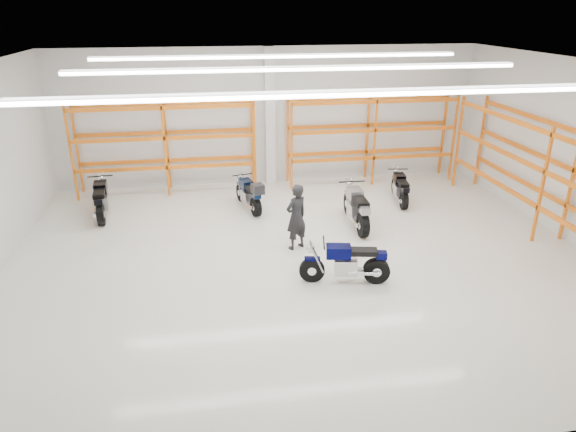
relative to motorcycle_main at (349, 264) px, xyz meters
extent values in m
plane|color=silver|center=(-0.77, 1.31, -0.46)|extent=(14.00, 14.00, 0.00)
cube|color=silver|center=(-0.77, 7.31, 1.79)|extent=(14.00, 0.02, 4.50)
cube|color=silver|center=(-0.77, -4.69, 1.79)|extent=(14.00, 0.02, 4.50)
cube|color=white|center=(-0.77, 1.31, 4.04)|extent=(14.00, 12.00, 0.02)
cube|color=white|center=(-0.77, -1.69, 3.94)|extent=(10.00, 0.22, 0.10)
cube|color=white|center=(-0.77, 1.81, 3.94)|extent=(10.00, 0.22, 0.10)
cube|color=white|center=(-0.77, 4.81, 3.94)|extent=(10.00, 0.22, 0.10)
cylinder|color=black|center=(-0.79, 0.16, -0.18)|extent=(0.58, 0.22, 0.57)
cylinder|color=black|center=(0.60, -0.12, -0.17)|extent=(0.61, 0.28, 0.58)
cylinder|color=silver|center=(-0.79, 0.16, -0.18)|extent=(0.21, 0.17, 0.19)
cylinder|color=silver|center=(0.60, -0.12, -0.17)|extent=(0.24, 0.23, 0.21)
cube|color=#02042F|center=(-0.79, 0.16, 0.11)|extent=(0.36, 0.20, 0.06)
cube|color=#B7B7BC|center=(-0.07, 0.02, -0.06)|extent=(0.55, 0.43, 0.36)
cube|color=#A5A5AA|center=(0.29, -0.05, -0.16)|extent=(0.67, 0.24, 0.08)
cube|color=#02042F|center=(-0.23, 0.05, 0.30)|extent=(0.58, 0.42, 0.26)
cube|color=black|center=(0.29, -0.05, 0.30)|extent=(0.66, 0.40, 0.11)
cube|color=#02042F|center=(0.67, -0.13, 0.22)|extent=(0.28, 0.25, 0.15)
cylinder|color=black|center=(-0.55, 0.11, 0.50)|extent=(0.16, 0.65, 0.03)
sphere|color=silver|center=(-0.82, 0.17, 0.35)|extent=(0.18, 0.18, 0.18)
cylinder|color=silver|center=(0.29, -0.21, -0.16)|extent=(0.71, 0.22, 0.08)
cylinder|color=black|center=(-6.07, 5.74, -0.15)|extent=(0.18, 0.62, 0.61)
cylinder|color=black|center=(-5.91, 4.23, -0.14)|extent=(0.25, 0.64, 0.63)
cylinder|color=silver|center=(-6.07, 5.74, -0.15)|extent=(0.16, 0.22, 0.20)
cylinder|color=silver|center=(-5.91, 4.23, -0.14)|extent=(0.22, 0.24, 0.22)
cube|color=black|center=(-6.07, 5.74, 0.15)|extent=(0.19, 0.38, 0.06)
cube|color=#B7B7BC|center=(-5.99, 4.95, -0.03)|extent=(0.42, 0.56, 0.39)
cube|color=#A5A5AA|center=(-5.95, 4.57, -0.13)|extent=(0.19, 0.72, 0.08)
cube|color=black|center=(-6.01, 5.14, 0.35)|extent=(0.40, 0.60, 0.28)
cube|color=black|center=(-5.95, 4.57, 0.35)|extent=(0.37, 0.70, 0.12)
cube|color=black|center=(-5.91, 4.15, 0.27)|extent=(0.25, 0.29, 0.16)
cylinder|color=black|center=(-6.04, 5.48, 0.58)|extent=(0.71, 0.11, 0.04)
sphere|color=silver|center=(-6.07, 5.78, 0.42)|extent=(0.19, 0.19, 0.19)
cylinder|color=silver|center=(-6.11, 4.51, -0.13)|extent=(0.17, 0.77, 0.09)
cylinder|color=black|center=(-1.94, 5.50, -0.18)|extent=(0.24, 0.56, 0.55)
cylinder|color=black|center=(-1.60, 4.18, -0.18)|extent=(0.30, 0.59, 0.56)
cylinder|color=silver|center=(-1.94, 5.50, -0.18)|extent=(0.17, 0.21, 0.18)
cylinder|color=silver|center=(-1.60, 4.18, -0.18)|extent=(0.23, 0.24, 0.20)
cube|color=#081737|center=(-1.94, 5.50, 0.09)|extent=(0.21, 0.35, 0.05)
cube|color=#B7B7BC|center=(-1.76, 4.82, -0.08)|extent=(0.44, 0.54, 0.35)
cube|color=#A5A5AA|center=(-1.67, 4.48, -0.17)|extent=(0.27, 0.64, 0.07)
cube|color=#081737|center=(-1.80, 4.97, 0.27)|extent=(0.43, 0.57, 0.26)
cube|color=black|center=(-1.67, 4.48, 0.27)|extent=(0.41, 0.65, 0.11)
cube|color=#081737|center=(-1.58, 4.11, 0.20)|extent=(0.25, 0.28, 0.15)
cylinder|color=black|center=(-1.88, 5.27, 0.47)|extent=(0.63, 0.19, 0.03)
sphere|color=silver|center=(-1.95, 5.54, 0.33)|extent=(0.17, 0.17, 0.17)
cylinder|color=silver|center=(-1.81, 4.41, -0.17)|extent=(0.25, 0.68, 0.08)
cube|color=black|center=(-1.55, 4.00, 0.43)|extent=(0.39, 0.41, 0.27)
cylinder|color=black|center=(1.08, 3.91, -0.14)|extent=(0.15, 0.64, 0.64)
cylinder|color=black|center=(1.04, 2.30, -0.13)|extent=(0.21, 0.67, 0.66)
cylinder|color=silver|center=(1.08, 3.91, -0.14)|extent=(0.16, 0.22, 0.21)
cylinder|color=silver|center=(1.04, 2.30, -0.13)|extent=(0.22, 0.24, 0.24)
cube|color=gray|center=(1.08, 3.91, 0.18)|extent=(0.17, 0.39, 0.06)
cube|color=#B7B7BC|center=(1.06, 3.07, -0.01)|extent=(0.40, 0.57, 0.41)
cube|color=#A5A5AA|center=(1.05, 2.67, -0.12)|extent=(0.15, 0.75, 0.09)
cube|color=gray|center=(1.07, 3.26, 0.40)|extent=(0.38, 0.61, 0.30)
cube|color=black|center=(1.05, 2.67, 0.40)|extent=(0.34, 0.71, 0.13)
cube|color=gray|center=(1.04, 2.22, 0.31)|extent=(0.24, 0.28, 0.17)
cylinder|color=black|center=(1.08, 3.63, 0.63)|extent=(0.75, 0.06, 0.04)
sphere|color=silver|center=(1.09, 3.95, 0.46)|extent=(0.20, 0.20, 0.20)
cylinder|color=silver|center=(0.88, 2.63, -0.12)|extent=(0.12, 0.80, 0.10)
cylinder|color=black|center=(3.04, 5.33, -0.19)|extent=(0.19, 0.55, 0.54)
cylinder|color=black|center=(2.84, 4.00, -0.18)|extent=(0.24, 0.57, 0.56)
cylinder|color=silver|center=(3.04, 5.33, -0.19)|extent=(0.15, 0.20, 0.18)
cylinder|color=silver|center=(2.84, 4.00, -0.18)|extent=(0.21, 0.22, 0.20)
cube|color=black|center=(3.04, 5.33, 0.08)|extent=(0.18, 0.34, 0.05)
cube|color=#B7B7BC|center=(2.93, 4.64, -0.08)|extent=(0.39, 0.51, 0.34)
cube|color=#A5A5AA|center=(2.88, 4.30, -0.17)|extent=(0.20, 0.64, 0.07)
cube|color=black|center=(2.96, 4.80, 0.26)|extent=(0.38, 0.54, 0.25)
cube|color=black|center=(2.88, 4.30, 0.26)|extent=(0.36, 0.63, 0.11)
cube|color=black|center=(2.83, 3.93, 0.19)|extent=(0.23, 0.26, 0.14)
cylinder|color=black|center=(3.00, 5.10, 0.46)|extent=(0.63, 0.13, 0.03)
sphere|color=silver|center=(3.04, 5.37, 0.31)|extent=(0.17, 0.17, 0.17)
cylinder|color=silver|center=(2.74, 4.29, -0.17)|extent=(0.18, 0.68, 0.08)
imported|color=black|center=(-0.83, 1.90, 0.39)|extent=(0.74, 0.66, 1.69)
cube|color=white|center=(-0.77, 7.13, 1.79)|extent=(0.32, 0.32, 4.50)
cube|color=orange|center=(-6.97, 7.19, 1.04)|extent=(0.07, 0.07, 3.00)
cube|color=orange|center=(-6.97, 6.39, 1.04)|extent=(0.07, 0.07, 3.00)
cube|color=orange|center=(-4.17, 7.19, 1.04)|extent=(0.07, 0.07, 3.00)
cube|color=orange|center=(-4.17, 6.39, 1.04)|extent=(0.07, 0.07, 3.00)
cube|color=orange|center=(-1.37, 7.19, 1.04)|extent=(0.07, 0.07, 3.00)
cube|color=orange|center=(-1.37, 6.39, 1.04)|extent=(0.07, 0.07, 3.00)
cube|color=orange|center=(-4.17, 7.19, 0.48)|extent=(5.60, 0.07, 0.12)
cube|color=orange|center=(-4.17, 6.39, 0.48)|extent=(5.60, 0.07, 0.12)
cube|color=orange|center=(-4.17, 7.19, 1.42)|extent=(5.60, 0.07, 0.12)
cube|color=orange|center=(-4.17, 6.39, 1.42)|extent=(5.60, 0.07, 0.12)
cube|color=orange|center=(-4.17, 7.19, 2.35)|extent=(5.60, 0.07, 0.12)
cube|color=orange|center=(-4.17, 6.39, 2.35)|extent=(5.60, 0.07, 0.12)
cube|color=orange|center=(-0.17, 7.19, 1.04)|extent=(0.07, 0.07, 3.00)
cube|color=orange|center=(-0.17, 6.39, 1.04)|extent=(0.07, 0.07, 3.00)
cube|color=orange|center=(2.63, 7.19, 1.04)|extent=(0.07, 0.07, 3.00)
cube|color=orange|center=(2.63, 6.39, 1.04)|extent=(0.07, 0.07, 3.00)
cube|color=orange|center=(5.43, 7.19, 1.04)|extent=(0.07, 0.07, 3.00)
cube|color=orange|center=(5.43, 6.39, 1.04)|extent=(0.07, 0.07, 3.00)
cube|color=orange|center=(2.63, 7.19, 0.48)|extent=(5.60, 0.07, 0.12)
cube|color=orange|center=(2.63, 6.39, 0.48)|extent=(5.60, 0.07, 0.12)
cube|color=orange|center=(2.63, 7.19, 1.42)|extent=(5.60, 0.07, 0.12)
cube|color=orange|center=(2.63, 6.39, 1.42)|extent=(5.60, 0.07, 0.12)
cube|color=orange|center=(2.63, 7.19, 2.35)|extent=(5.60, 0.07, 0.12)
cube|color=orange|center=(2.63, 6.39, 2.35)|extent=(5.60, 0.07, 0.12)
cube|color=orange|center=(6.11, 1.31, 1.04)|extent=(0.07, 0.07, 3.00)
cube|color=orange|center=(5.31, 1.31, 1.04)|extent=(0.07, 0.07, 3.00)
cube|color=orange|center=(6.11, 5.81, 1.04)|extent=(0.07, 0.07, 3.00)
cube|color=orange|center=(5.31, 5.81, 1.04)|extent=(0.07, 0.07, 3.00)
cube|color=orange|center=(6.11, 1.31, 0.48)|extent=(0.07, 9.00, 0.12)
cube|color=orange|center=(5.31, 1.31, 0.48)|extent=(0.07, 9.00, 0.12)
cube|color=orange|center=(6.11, 1.31, 1.42)|extent=(0.07, 9.00, 0.12)
cube|color=orange|center=(5.31, 1.31, 1.42)|extent=(0.07, 9.00, 0.12)
cube|color=orange|center=(5.31, 1.31, 2.35)|extent=(0.07, 9.00, 0.12)
camera|label=1|loc=(-2.93, -9.60, 5.22)|focal=32.00mm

